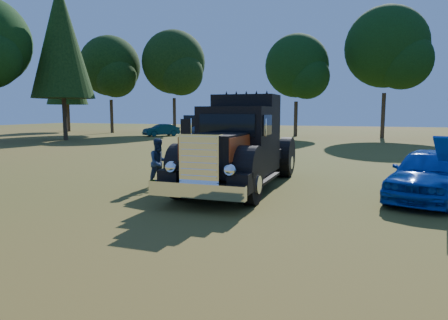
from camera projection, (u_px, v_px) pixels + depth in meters
ground at (258, 205)px, 10.49m from camera, size 120.00×120.00×0.00m
treeline at (315, 53)px, 35.66m from camera, size 72.10×24.04×13.84m
diamond_t_truck at (238, 149)px, 12.66m from camera, size 3.36×7.16×3.00m
hotrod_coupe at (430, 174)px, 11.04m from camera, size 2.94×4.59×1.89m
spectator_near at (198, 156)px, 13.18m from camera, size 0.65×0.82×1.97m
spectator_far at (159, 163)px, 12.98m from camera, size 0.94×0.98×1.59m
distant_teal_car at (161, 130)px, 39.96m from camera, size 3.18×3.67×1.20m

